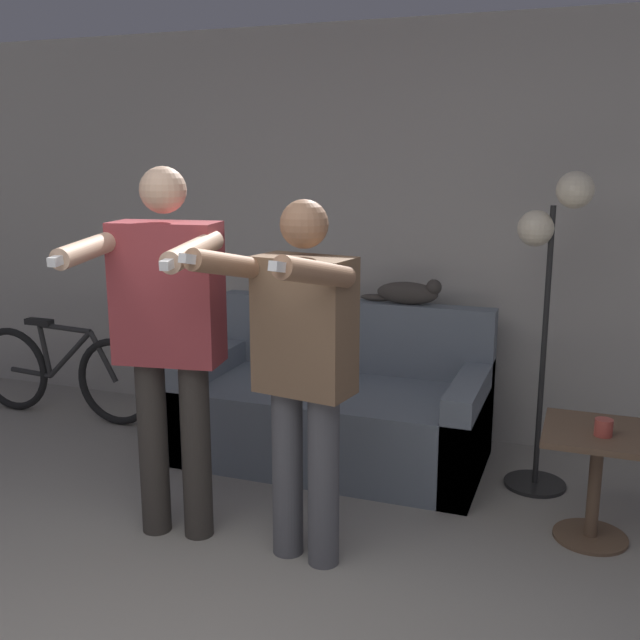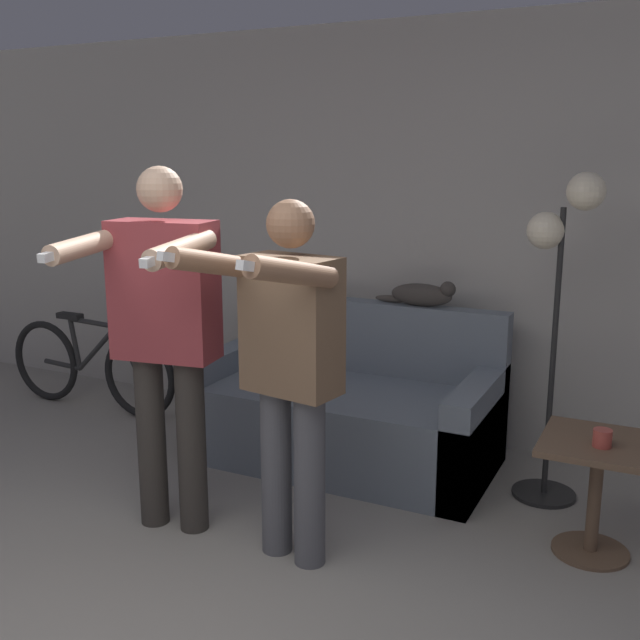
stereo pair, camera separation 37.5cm
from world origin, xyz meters
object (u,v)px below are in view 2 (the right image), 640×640
Objects in this scene: cat at (423,294)px; floor_lamp at (561,263)px; person_right at (289,360)px; person_left at (164,325)px; cup at (602,438)px; side_table at (597,472)px; couch at (345,412)px; bicycle at (91,366)px.

cat is 0.93m from floor_lamp.
person_right is 1.49m from cat.
floor_lamp is at bearing 27.33° from person_left.
person_left is 3.44× the size of cat.
person_left is at bearing -162.99° from cup.
cat is (0.77, 1.49, -0.04)m from person_left.
floor_lamp is at bearing 119.69° from side_table.
side_table is (1.22, 0.65, -0.54)m from person_right.
couch is 1.53m from floor_lamp.
person_right is at bearing -77.87° from couch.
side_table is 0.37× the size of bicycle.
person_right is at bearing -151.97° from side_table.
bicycle is at bearing 179.42° from couch.
person_left is 2.10m from bicycle.
person_left is 1.02× the size of floor_lamp.
person_left is 1.08× the size of person_right.
floor_lamp reaches higher than cat.
cat is at bearing 158.58° from floor_lamp.
floor_lamp reaches higher than person_right.
bicycle is (-2.01, 0.02, 0.02)m from couch.
side_table is at bearing -60.31° from floor_lamp.
floor_lamp is at bearing 117.99° from cup.
person_right is (0.66, -0.00, -0.09)m from person_left.
cup is (1.24, 0.59, -0.35)m from person_right.
floor_lamp is at bearing 60.42° from person_right.
couch is 1.19× the size of bicycle.
side_table is at bearing 37.19° from person_right.
couch is 1.62m from cup.
couch is 1.00× the size of person_left.
cat is 0.30× the size of floor_lamp.
person_left reaches higher than cup.
cup is at bearing 34.40° from person_right.
bicycle is (-3.48, 0.52, -0.08)m from side_table.
floor_lamp is 0.94m from cup.
person_right is 1.42m from cup.
cat is 0.35× the size of bicycle.
bicycle is (-3.50, 0.59, -0.27)m from cup.
person_right is 1.10× the size of bicycle.
side_table is (0.29, -0.51, -0.87)m from floor_lamp.
cup is (0.31, -0.58, -0.68)m from floor_lamp.
couch is 1.34m from person_right.
person_left is 0.67m from person_right.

